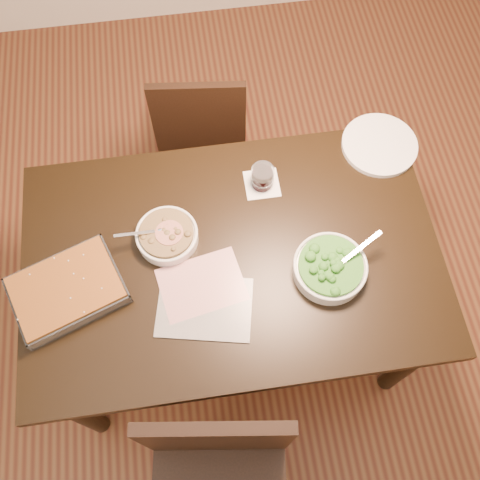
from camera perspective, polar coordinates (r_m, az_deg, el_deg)
The scene contains 12 objects.
ground at distance 2.49m, azimuth -0.65°, elevation -8.58°, with size 4.00×4.00×0.00m, color #492014.
room at distance 0.99m, azimuth -1.73°, elevation 21.73°, with size 4.04×4.04×2.72m.
table at distance 1.88m, azimuth -0.85°, elevation -2.75°, with size 1.40×0.90×0.75m.
magazine_a at distance 1.75m, azimuth -4.09°, elevation -4.77°, with size 0.27×0.20×0.01m, color #A12E38.
magazine_b at distance 1.72m, azimuth -3.80°, elevation -7.18°, with size 0.30×0.21×0.01m, color #232229.
coaster at distance 1.92m, azimuth 2.35°, elevation 5.99°, with size 0.12×0.12×0.00m, color white.
stew_bowl at distance 1.80m, azimuth -7.79°, elevation 0.51°, with size 0.23×0.21×0.08m.
broccoli_bowl at distance 1.76m, azimuth 9.57°, elevation -2.93°, with size 0.26×0.24×0.09m.
baking_dish at distance 1.80m, azimuth -17.93°, elevation -5.12°, with size 0.41×0.35×0.06m.
wine_tumbler at distance 1.88m, azimuth 2.41°, elevation 6.76°, with size 0.08×0.08×0.09m.
dinner_plate at distance 2.07m, azimuth 14.65°, elevation 9.79°, with size 0.28×0.28×0.02m, color silver.
chair_far at distance 2.44m, azimuth -4.14°, elevation 12.26°, with size 0.43×0.43×0.82m.
Camera 1 is at (-0.08, -0.72, 2.39)m, focal length 40.00 mm.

